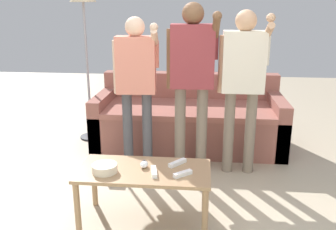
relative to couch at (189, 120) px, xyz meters
The scene contains 12 objects.
ground_plane 1.61m from the couch, 96.21° to the right, with size 12.00×12.00×0.00m, color tan.
couch is the anchor object (origin of this frame).
coffee_table 1.69m from the couch, 98.59° to the right, with size 0.97×0.47×0.44m.
snack_bowl 1.83m from the couch, 106.82° to the right, with size 0.18×0.18×0.06m, color beige.
game_remote_nunchuk 1.67m from the couch, 98.96° to the right, with size 0.06×0.09×0.05m.
floor_lamp 1.76m from the couch, behind, with size 0.30×0.30×1.84m.
player_left 1.06m from the couch, 124.65° to the right, with size 0.45×0.29×1.49m.
player_center 1.01m from the couch, 85.84° to the right, with size 0.49×0.33×1.62m.
player_right 1.11m from the couch, 53.49° to the right, with size 0.46×0.29×1.55m.
game_remote_wand_near 1.75m from the couch, 95.51° to the right, with size 0.07×0.16×0.03m.
game_remote_wand_far 1.76m from the couch, 88.89° to the right, with size 0.14×0.12×0.03m.
game_remote_wand_spare 1.58m from the couch, 90.60° to the right, with size 0.13×0.15×0.03m.
Camera 1 is at (0.33, -2.49, 1.59)m, focal length 38.82 mm.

